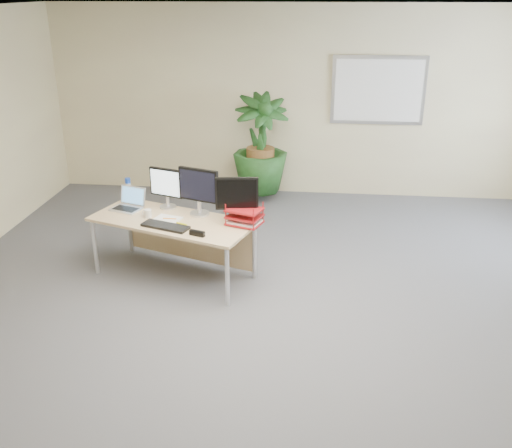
# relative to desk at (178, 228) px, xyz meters

# --- Properties ---
(floor) EXTENTS (8.00, 8.00, 0.00)m
(floor) POSITION_rel_desk_xyz_m (1.06, -1.21, -0.52)
(floor) COLOR #4D4D52
(floor) RESTS_ON ground
(back_wall) EXTENTS (7.00, 0.04, 2.70)m
(back_wall) POSITION_rel_desk_xyz_m (1.06, 2.79, 0.83)
(back_wall) COLOR #C7B28C
(back_wall) RESTS_ON floor
(ceiling) EXTENTS (7.00, 8.00, 0.02)m
(ceiling) POSITION_rel_desk_xyz_m (1.06, -1.21, 2.18)
(ceiling) COLOR white
(ceiling) RESTS_ON back_wall
(whiteboard) EXTENTS (1.30, 0.04, 0.95)m
(whiteboard) POSITION_rel_desk_xyz_m (2.26, 2.75, 1.03)
(whiteboard) COLOR #B1B1B6
(whiteboard) RESTS_ON back_wall
(desk) EXTENTS (1.84, 1.23, 0.65)m
(desk) POSITION_rel_desk_xyz_m (0.00, 0.00, 0.00)
(desk) COLOR tan
(desk) RESTS_ON floor
(floor_plant) EXTENTS (1.08, 1.08, 1.50)m
(floor_plant) POSITION_rel_desk_xyz_m (0.65, 2.36, 0.23)
(floor_plant) COLOR #193D16
(floor_plant) RESTS_ON floor
(monitor_left) EXTENTS (0.39, 0.18, 0.44)m
(monitor_left) POSITION_rel_desk_xyz_m (-0.16, 0.25, 0.39)
(monitor_left) COLOR silver
(monitor_left) RESTS_ON desk
(monitor_right) EXTENTS (0.44, 0.21, 0.50)m
(monitor_right) POSITION_rel_desk_xyz_m (0.23, 0.09, 0.42)
(monitor_right) COLOR silver
(monitor_right) RESTS_ON desk
(monitor_dark) EXTENTS (0.44, 0.20, 0.48)m
(monitor_dark) POSITION_rel_desk_xyz_m (0.65, -0.09, 0.41)
(monitor_dark) COLOR silver
(monitor_dark) RESTS_ON desk
(laptop) EXTENTS (0.39, 0.36, 0.23)m
(laptop) POSITION_rel_desk_xyz_m (-0.57, 0.19, 0.19)
(laptop) COLOR silver
(laptop) RESTS_ON desk
(keyboard) EXTENTS (0.52, 0.32, 0.03)m
(keyboard) POSITION_rel_desk_xyz_m (-0.05, -0.30, 0.15)
(keyboard) COLOR black
(keyboard) RESTS_ON desk
(coffee_mug) EXTENTS (0.11, 0.08, 0.09)m
(coffee_mug) POSITION_rel_desk_xyz_m (-0.30, -0.05, 0.18)
(coffee_mug) COLOR silver
(coffee_mug) RESTS_ON desk
(spiral_notebook) EXTENTS (0.31, 0.27, 0.01)m
(spiral_notebook) POSITION_rel_desk_xyz_m (-0.08, -0.09, 0.14)
(spiral_notebook) COLOR silver
(spiral_notebook) RESTS_ON desk
(orange_pen) EXTENTS (0.14, 0.01, 0.01)m
(orange_pen) POSITION_rel_desk_xyz_m (-0.05, -0.10, 0.15)
(orange_pen) COLOR orange
(orange_pen) RESTS_ON spiral_notebook
(yellow_highlighter) EXTENTS (0.12, 0.07, 0.02)m
(yellow_highlighter) POSITION_rel_desk_xyz_m (0.10, -0.21, 0.14)
(yellow_highlighter) COLOR yellow
(yellow_highlighter) RESTS_ON desk
(water_bottle) EXTENTS (0.07, 0.07, 0.26)m
(water_bottle) POSITION_rel_desk_xyz_m (-0.65, 0.44, 0.26)
(water_bottle) COLOR silver
(water_bottle) RESTS_ON desk
(letter_tray) EXTENTS (0.40, 0.35, 0.16)m
(letter_tray) POSITION_rel_desk_xyz_m (0.73, -0.13, 0.21)
(letter_tray) COLOR maroon
(letter_tray) RESTS_ON desk
(stapler) EXTENTS (0.16, 0.09, 0.05)m
(stapler) POSITION_rel_desk_xyz_m (0.31, -0.47, 0.16)
(stapler) COLOR black
(stapler) RESTS_ON desk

